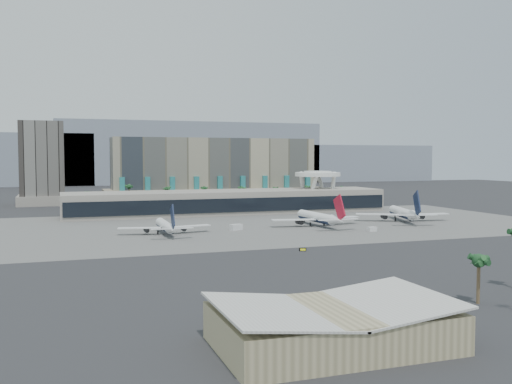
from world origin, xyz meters
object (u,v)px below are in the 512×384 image
object	(u,v)px
airliner_left	(166,226)
taxiway_sign	(303,250)
airliner_centre	(318,217)
service_vehicle_a	(236,227)
service_vehicle_b	(372,229)
airliner_right	(403,213)

from	to	relation	value
airliner_left	taxiway_sign	bearing A→B (deg)	-57.28
airliner_centre	service_vehicle_a	size ratio (longest dim) A/B	8.56
service_vehicle_b	airliner_centre	bearing A→B (deg)	109.32
airliner_right	taxiway_sign	world-z (taller)	airliner_right
airliner_centre	service_vehicle_a	distance (m)	37.85
airliner_left	airliner_right	distance (m)	112.50
airliner_left	airliner_right	xyz separation A→B (m)	(112.20, 8.16, 0.70)
airliner_right	airliner_centre	bearing A→B (deg)	-158.77
service_vehicle_a	airliner_centre	bearing A→B (deg)	-16.44
airliner_left	service_vehicle_a	size ratio (longest dim) A/B	7.39
service_vehicle_a	service_vehicle_b	size ratio (longest dim) A/B	1.40
service_vehicle_b	airliner_left	bearing A→B (deg)	157.72
airliner_centre	airliner_left	bearing A→B (deg)	-178.87
service_vehicle_b	service_vehicle_a	bearing A→B (deg)	148.12
airliner_left	airliner_right	world-z (taller)	airliner_right
airliner_right	service_vehicle_b	xyz separation A→B (m)	(-32.68, -27.22, -3.03)
service_vehicle_a	service_vehicle_b	bearing A→B (deg)	-42.72
airliner_centre	service_vehicle_b	world-z (taller)	airliner_centre
service_vehicle_b	taxiway_sign	world-z (taller)	service_vehicle_b
airliner_left	service_vehicle_b	distance (m)	81.81
airliner_left	service_vehicle_a	bearing A→B (deg)	5.28
service_vehicle_a	taxiway_sign	xyz separation A→B (m)	(4.68, -56.48, -0.72)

